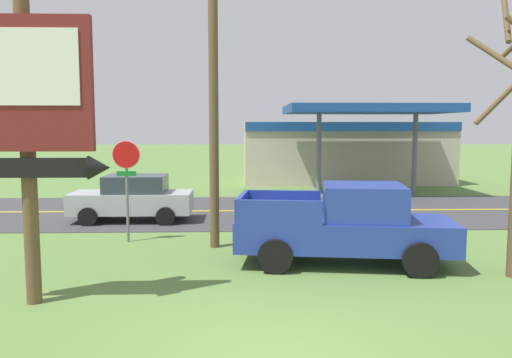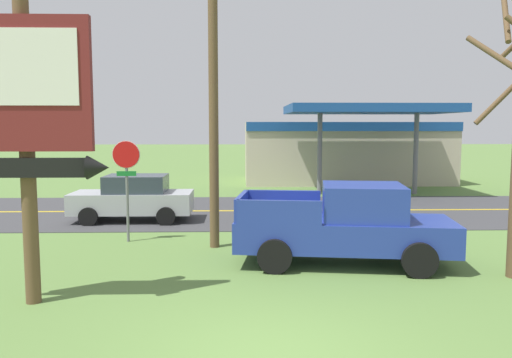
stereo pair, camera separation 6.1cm
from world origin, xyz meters
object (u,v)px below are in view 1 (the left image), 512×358
at_px(motel_sign, 26,111).
at_px(stop_sign, 126,173).
at_px(gas_station, 344,150).
at_px(utility_pole, 213,73).
at_px(pickup_blue_parked_on_lawn, 347,225).
at_px(car_silver_far_lane, 133,198).

relative_size(motel_sign, stop_sign, 1.91).
bearing_deg(motel_sign, gas_station, 64.46).
height_order(stop_sign, utility_pole, utility_pole).
distance_m(motel_sign, stop_sign, 5.59).
xyz_separation_m(motel_sign, pickup_blue_parked_on_lawn, (6.47, 2.71, -2.67)).
height_order(utility_pole, gas_station, utility_pole).
relative_size(utility_pole, car_silver_far_lane, 2.12).
xyz_separation_m(utility_pole, pickup_blue_parked_on_lawn, (3.30, -1.87, -3.81)).
relative_size(gas_station, car_silver_far_lane, 2.86).
bearing_deg(utility_pole, gas_station, 67.25).
height_order(gas_station, car_silver_far_lane, gas_station).
distance_m(utility_pole, car_silver_far_lane, 6.43).
distance_m(utility_pole, gas_station, 18.40).
relative_size(utility_pole, gas_station, 0.74).
bearing_deg(motel_sign, stop_sign, 83.47).
relative_size(gas_station, pickup_blue_parked_on_lawn, 2.22).
distance_m(pickup_blue_parked_on_lawn, car_silver_far_lane, 8.69).
bearing_deg(pickup_blue_parked_on_lawn, car_silver_far_lane, 137.20).
height_order(utility_pole, car_silver_far_lane, utility_pole).
distance_m(utility_pole, pickup_blue_parked_on_lawn, 5.38).
relative_size(utility_pole, pickup_blue_parked_on_lawn, 1.65).
height_order(utility_pole, pickup_blue_parked_on_lawn, utility_pole).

